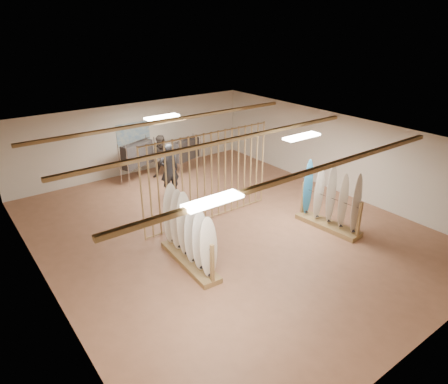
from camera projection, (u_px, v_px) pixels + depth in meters
floor at (224, 228)px, 12.01m from camera, size 12.00×12.00×0.00m
ceiling at (224, 138)px, 10.88m from camera, size 12.00×12.00×0.00m
wall_back at (134, 139)px, 15.84m from camera, size 12.00×0.00×12.00m
wall_front at (427, 291)px, 7.05m from camera, size 12.00×0.00×12.00m
wall_left at (41, 239)px, 8.70m from camera, size 0.00×12.00×12.00m
wall_right at (336, 153)px, 14.19m from camera, size 0.00×12.00×12.00m
ceiling_slats at (224, 141)px, 10.91m from camera, size 9.50×6.12×0.10m
light_panels at (224, 141)px, 10.90m from camera, size 1.20×0.35×0.06m
bamboo_partition at (208, 177)px, 12.03m from camera, size 4.45×0.05×2.78m
poster at (133, 134)px, 15.74m from camera, size 1.40×0.03×0.90m
rack_left at (189, 242)px, 10.05m from camera, size 0.66×2.36×1.88m
rack_right at (330, 207)px, 11.81m from camera, size 0.72×2.10×1.96m
clothing_rack_a at (137, 154)px, 15.20m from camera, size 1.42×0.83×1.59m
clothing_rack_b at (187, 150)px, 16.06m from camera, size 1.28×0.70×1.43m
shopper_a at (169, 166)px, 13.88m from camera, size 0.85×0.64×2.13m
shopper_b at (162, 154)px, 15.41m from camera, size 1.19×1.16×1.94m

